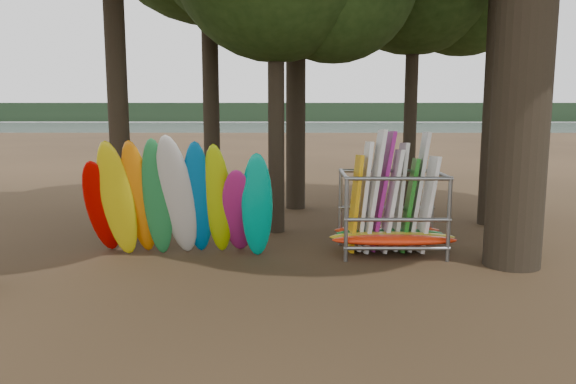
{
  "coord_description": "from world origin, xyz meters",
  "views": [
    {
      "loc": [
        -0.67,
        -11.75,
        3.45
      ],
      "look_at": [
        -0.75,
        1.5,
        1.4
      ],
      "focal_mm": 35.0,
      "sensor_mm": 36.0,
      "label": 1
    }
  ],
  "objects": [
    {
      "name": "storage_rack",
      "position": [
        1.67,
        1.18,
        0.92
      ],
      "size": [
        2.93,
        1.57,
        2.92
      ],
      "color": "slate",
      "rests_on": "ground"
    },
    {
      "name": "ground",
      "position": [
        0.0,
        0.0,
        0.0
      ],
      "size": [
        120.0,
        120.0,
        0.0
      ],
      "primitive_type": "plane",
      "color": "#47331E",
      "rests_on": "ground"
    },
    {
      "name": "far_shore",
      "position": [
        0.0,
        110.0,
        2.0
      ],
      "size": [
        160.0,
        4.0,
        4.0
      ],
      "primitive_type": "cube",
      "color": "black",
      "rests_on": "ground"
    },
    {
      "name": "lake",
      "position": [
        0.0,
        60.0,
        0.0
      ],
      "size": [
        160.0,
        160.0,
        0.0
      ],
      "primitive_type": "plane",
      "color": "gray",
      "rests_on": "ground"
    },
    {
      "name": "kayak_row",
      "position": [
        -3.23,
        0.65,
        1.3
      ],
      "size": [
        4.33,
        1.9,
        2.99
      ],
      "color": "#BF0400",
      "rests_on": "ground"
    }
  ]
}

